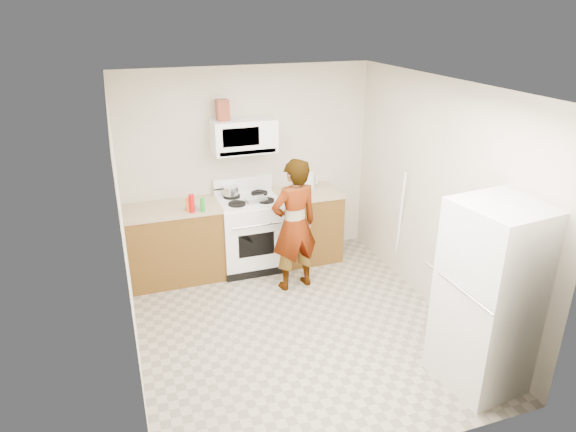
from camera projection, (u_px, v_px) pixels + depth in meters
name	position (u px, v px, depth m)	size (l,w,h in m)	color
floor	(296.00, 326.00, 5.43)	(3.60, 3.60, 0.00)	gray
back_wall	(249.00, 167.00, 6.52)	(3.20, 0.02, 2.50)	beige
right_wall	(438.00, 199.00, 5.44)	(0.02, 3.60, 2.50)	beige
cabinet_left	(175.00, 244.00, 6.25)	(1.12, 0.62, 0.90)	brown
counter_left	(172.00, 209.00, 6.08)	(1.14, 0.64, 0.04)	tan
cabinet_right	(306.00, 226.00, 6.77)	(0.80, 0.62, 0.90)	brown
counter_right	(307.00, 193.00, 6.59)	(0.82, 0.64, 0.04)	tan
gas_range	(249.00, 232.00, 6.52)	(0.76, 0.65, 1.13)	white
microwave	(244.00, 136.00, 6.17)	(0.76, 0.38, 0.40)	white
person	(294.00, 225.00, 5.92)	(0.58, 0.38, 1.60)	tan
fridge	(491.00, 297.00, 4.37)	(0.70, 0.70, 1.70)	white
kettle	(308.00, 180.00, 6.71)	(0.17, 0.17, 0.20)	white
jug	(223.00, 110.00, 5.98)	(0.14, 0.14, 0.24)	maroon
saucepan	(231.00, 191.00, 6.40)	(0.20, 0.20, 0.11)	silver
tray	(256.00, 200.00, 6.25)	(0.25, 0.16, 0.05)	white
bottle_spray	(192.00, 203.00, 5.89)	(0.06, 0.06, 0.21)	#B50D0D
bottle_hot_sauce	(188.00, 205.00, 5.92)	(0.05, 0.05, 0.17)	#FF5E1C
bottle_green_cap	(203.00, 205.00, 5.91)	(0.05, 0.05, 0.17)	#1A9026
pot_lid	(194.00, 208.00, 6.03)	(0.23, 0.23, 0.01)	silver
broom	(400.00, 223.00, 6.23)	(0.03, 0.03, 1.40)	white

